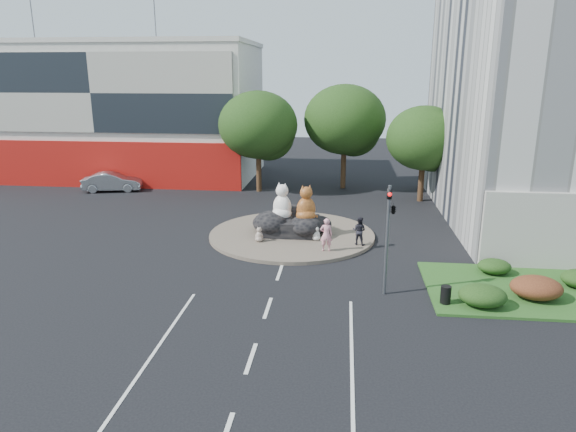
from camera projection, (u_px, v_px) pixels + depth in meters
The scene contains 21 objects.
ground at pixel (268, 308), 21.71m from camera, with size 120.00×120.00×0.00m, color black.
roundabout_island at pixel (292, 235), 31.26m from camera, with size 10.00×10.00×0.20m, color brown.
rock_plinth at pixel (292, 226), 31.11m from camera, with size 3.20×2.60×0.90m, color black, non-canonical shape.
shophouse_block at pixel (123, 110), 48.66m from camera, with size 25.20×12.30×17.40m.
grass_verge at pixel (538, 291), 23.31m from camera, with size 10.00×6.00×0.12m, color #264F1A.
tree_left at pixel (259, 128), 41.84m from camera, with size 6.46×6.46×8.27m.
tree_mid at pixel (345, 123), 42.93m from camera, with size 6.84×6.84×8.76m.
tree_right at pixel (425, 141), 38.72m from camera, with size 5.70×5.70×7.30m.
hedge_near_green at pixel (483, 296), 21.57m from camera, with size 2.00×1.60×0.90m, color #193611.
hedge_red at pixel (536, 288), 22.26m from camera, with size 2.20×1.76×0.99m, color #492113.
hedge_back_green at pixel (494, 266), 25.08m from camera, with size 1.60×1.28×0.72m, color #193611.
traffic_light at pixel (390, 217), 22.12m from camera, with size 0.44×1.24×5.00m.
street_lamp at pixel (532, 173), 26.80m from camera, with size 2.34×0.22×8.06m.
cat_white at pixel (282, 201), 30.69m from camera, with size 1.34×1.16×2.24m, color white, non-canonical shape.
cat_tabby at pixel (306, 203), 30.26m from camera, with size 1.32×1.14×2.19m, color #B57225, non-canonical shape.
kitten_calico at pixel (259, 234), 29.60m from camera, with size 0.52×0.45×0.87m, color silver, non-canonical shape.
kitten_white at pixel (316, 233), 29.79m from camera, with size 0.52×0.45×0.87m, color beige, non-canonical shape.
pedestrian_pink at pixel (326, 235), 27.87m from camera, with size 0.67×0.44×1.85m, color pink.
pedestrian_dark at pixel (359, 231), 28.92m from camera, with size 0.79×0.62×1.63m, color black.
parked_car at pixel (112, 182), 43.00m from camera, with size 1.67×4.80×1.58m, color #9A9DA1.
litter_bin at pixel (446, 295), 21.81m from camera, with size 0.44×0.44×0.78m, color black.
Camera 1 is at (3.02, -19.65, 9.60)m, focal length 32.00 mm.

